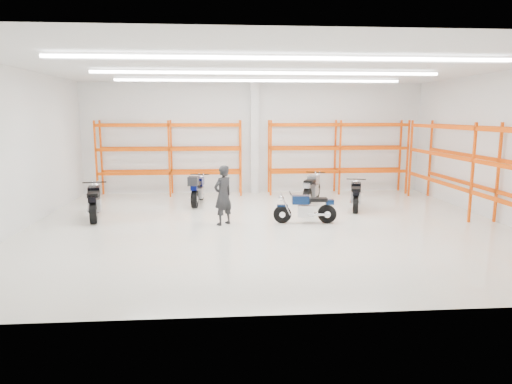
{
  "coord_description": "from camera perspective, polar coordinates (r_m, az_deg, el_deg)",
  "views": [
    {
      "loc": [
        -1.37,
        -12.92,
        3.22
      ],
      "look_at": [
        -0.34,
        0.5,
        0.93
      ],
      "focal_mm": 32.0,
      "sensor_mm": 36.0,
      "label": 1
    }
  ],
  "objects": [
    {
      "name": "ground",
      "position": [
        13.39,
        1.63,
        -4.26
      ],
      "size": [
        14.0,
        14.0,
        0.0
      ],
      "primitive_type": "plane",
      "color": "silver",
      "rests_on": "ground"
    },
    {
      "name": "motorcycle_main",
      "position": [
        13.72,
        6.49,
        -2.11
      ],
      "size": [
        1.9,
        0.63,
        0.93
      ],
      "color": "black",
      "rests_on": "ground"
    },
    {
      "name": "pallet_racking_back_right",
      "position": [
        19.07,
        10.17,
        5.2
      ],
      "size": [
        5.67,
        0.87,
        3.0
      ],
      "color": "#E14A0C",
      "rests_on": "ground"
    },
    {
      "name": "pallet_racking_back_left",
      "position": [
        18.57,
        -10.68,
        5.07
      ],
      "size": [
        5.67,
        0.87,
        3.0
      ],
      "color": "#E14A0C",
      "rests_on": "ground"
    },
    {
      "name": "pallet_racking_side",
      "position": [
        15.19,
        26.82,
        3.31
      ],
      "size": [
        0.87,
        9.07,
        3.0
      ],
      "color": "#E14A0C",
      "rests_on": "ground"
    },
    {
      "name": "motorcycle_back_c",
      "position": [
        16.97,
        6.95,
        0.37
      ],
      "size": [
        1.09,
        2.04,
        1.07
      ],
      "color": "black",
      "rests_on": "ground"
    },
    {
      "name": "motorcycle_back_a",
      "position": [
        15.06,
        -19.57,
        -1.28
      ],
      "size": [
        0.78,
        2.19,
        1.08
      ],
      "color": "black",
      "rests_on": "ground"
    },
    {
      "name": "room_shell",
      "position": [
        13.02,
        1.69,
        9.93
      ],
      "size": [
        14.02,
        12.02,
        4.51
      ],
      "color": "silver",
      "rests_on": "ground"
    },
    {
      "name": "standing_man",
      "position": [
        13.41,
        -4.14,
        -0.4
      ],
      "size": [
        0.76,
        0.74,
        1.77
      ],
      "primitive_type": "imported",
      "rotation": [
        0.0,
        0.0,
        3.86
      ],
      "color": "black",
      "rests_on": "ground"
    },
    {
      "name": "motorcycle_back_d",
      "position": [
        15.96,
        12.35,
        -0.51
      ],
      "size": [
        0.87,
        1.97,
        0.99
      ],
      "color": "black",
      "rests_on": "ground"
    },
    {
      "name": "structural_column",
      "position": [
        18.82,
        -0.2,
        6.71
      ],
      "size": [
        0.32,
        0.32,
        4.5
      ],
      "primitive_type": "cube",
      "color": "white",
      "rests_on": "ground"
    },
    {
      "name": "motorcycle_back_b",
      "position": [
        16.49,
        -7.38,
        0.24
      ],
      "size": [
        0.7,
        2.21,
        1.13
      ],
      "color": "black",
      "rests_on": "ground"
    }
  ]
}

